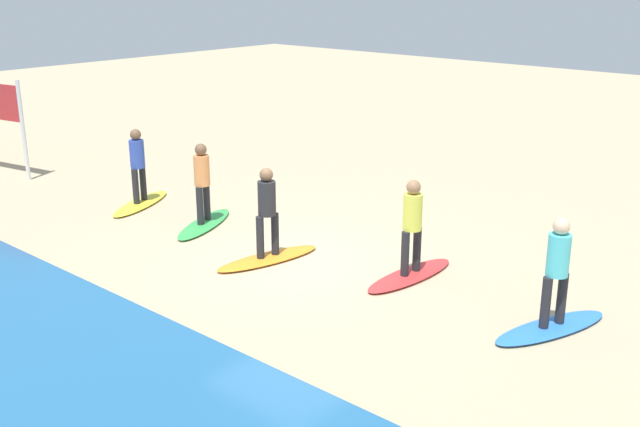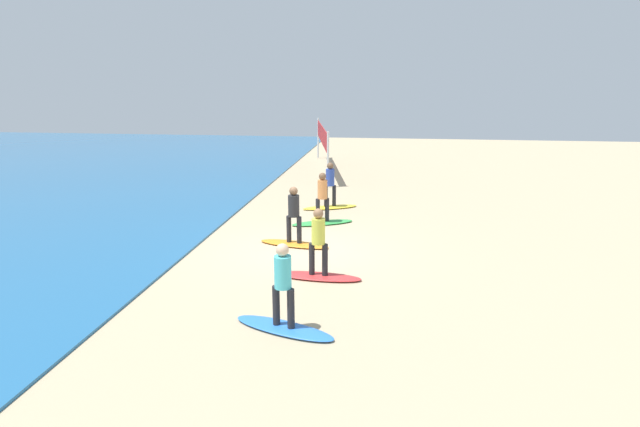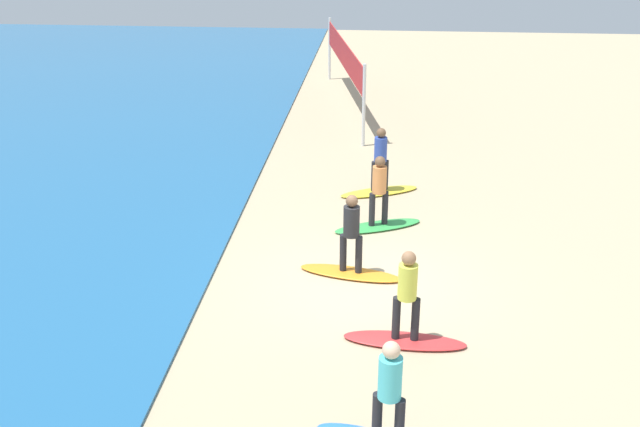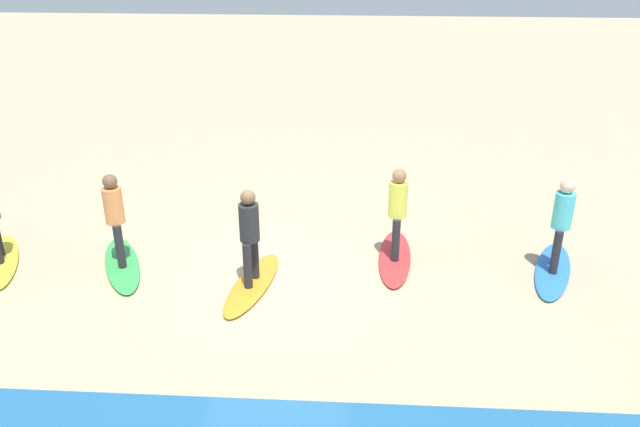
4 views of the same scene
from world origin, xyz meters
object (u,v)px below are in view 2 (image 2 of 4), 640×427
object	(u,v)px
volleyball_net	(322,137)
surfboard_red	(318,276)
surfer_red	(318,237)
surfboard_orange	(294,244)
surfer_green	(322,194)
surfer_orange	(294,211)
surfboard_yellow	(330,207)
surfer_blue	(283,279)
surfboard_green	(322,223)
surfer_yellow	(330,181)
surfboard_blue	(284,328)

from	to	relation	value
volleyball_net	surfboard_red	bearing A→B (deg)	-172.81
surfer_red	surfboard_orange	size ratio (longest dim) A/B	0.78
surfer_red	surfer_green	world-z (taller)	same
surfer_orange	volleyball_net	distance (m)	12.92
surfboard_yellow	surfboard_red	bearing A→B (deg)	70.72
surfer_blue	volleyball_net	distance (m)	18.03
surfboard_red	volleyball_net	xyz separation A→B (m)	(15.25, 1.92, 1.74)
surfer_orange	surfboard_yellow	distance (m)	4.67
surfboard_green	surfer_blue	bearing A→B (deg)	67.98
surfer_orange	surfer_red	bearing A→B (deg)	-156.48
surfer_green	volleyball_net	xyz separation A→B (m)	(10.50, 1.40, 0.75)
surfer_yellow	surfer_orange	bearing A→B (deg)	173.56
surfboard_blue	surfboard_red	world-z (taller)	same
surfer_red	surfboard_orange	distance (m)	2.79
surfer_blue	surfer_red	bearing A→B (deg)	-6.09
surfboard_orange	surfer_green	distance (m)	2.62
surfboard_green	surfer_green	world-z (taller)	surfer_green
surfboard_red	surfer_red	world-z (taller)	surfer_red
surfboard_orange	surfer_green	xyz separation A→B (m)	(2.36, -0.51, 0.99)
volleyball_net	surfboard_green	bearing A→B (deg)	-172.43
surfer_yellow	volleyball_net	bearing A→B (deg)	9.52
surfer_red	surfer_orange	world-z (taller)	same
volleyball_net	surfboard_yellow	bearing A→B (deg)	-170.48
surfboard_blue	surfer_green	world-z (taller)	surfer_green
surfer_blue	surfboard_yellow	distance (m)	9.67
surfboard_blue	surfboard_yellow	bearing A→B (deg)	-69.81
surfboard_blue	surfboard_red	distance (m)	2.70
surfer_blue	surfboard_green	xyz separation A→B (m)	(7.44, 0.24, -0.99)
surfer_red	surfer_yellow	bearing A→B (deg)	4.36
surfer_red	volleyball_net	bearing A→B (deg)	7.19
surfer_green	surfer_red	bearing A→B (deg)	-173.66
surfboard_green	volleyball_net	distance (m)	10.73
surfer_blue	surfer_green	distance (m)	7.45
surfboard_red	surfboard_yellow	size ratio (longest dim) A/B	1.00
surfer_green	surfer_yellow	xyz separation A→B (m)	(2.17, 0.00, 0.00)
surfer_green	surfboard_yellow	distance (m)	2.39
surfer_red	surfer_orange	distance (m)	2.61
surfboard_blue	surfboard_green	distance (m)	7.45
surfer_blue	surfboard_green	distance (m)	7.51
surfboard_red	surfer_red	size ratio (longest dim) A/B	1.28
surfer_orange	surfer_yellow	distance (m)	4.57
surfer_red	surfboard_green	distance (m)	4.89
surfboard_blue	surfboard_orange	distance (m)	5.13
surfer_green	surfboard_blue	bearing A→B (deg)	-178.14
surfboard_blue	surfboard_orange	world-z (taller)	same
surfboard_red	surfboard_green	xyz separation A→B (m)	(4.76, 0.53, 0.00)
volleyball_net	surfer_red	bearing A→B (deg)	-172.81
surfer_blue	surfboard_yellow	world-z (taller)	surfer_blue
surfboard_orange	volleyball_net	world-z (taller)	volleyball_net
surfboard_orange	surfboard_green	size ratio (longest dim) A/B	1.00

